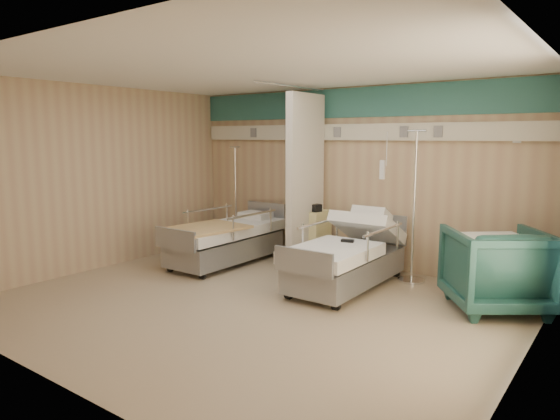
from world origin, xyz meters
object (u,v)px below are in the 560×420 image
object	(u,v)px
bed_left	(226,244)
bed_right	(347,264)
bedside_cabinet	(311,236)
iv_stand_left	(236,229)
iv_stand_right	(412,251)
visitor_armchair	(496,269)

from	to	relation	value
bed_left	bed_right	bearing A→B (deg)	0.00
bedside_cabinet	iv_stand_left	bearing A→B (deg)	-176.30
bed_left	iv_stand_right	size ratio (longest dim) A/B	1.02
bed_right	iv_stand_left	world-z (taller)	iv_stand_left
iv_stand_right	iv_stand_left	bearing A→B (deg)	179.70
visitor_armchair	iv_stand_right	bearing A→B (deg)	-59.65
bedside_cabinet	iv_stand_left	world-z (taller)	iv_stand_left
bed_left	visitor_armchair	xyz separation A→B (m)	(4.05, 0.24, 0.18)
bed_right	iv_stand_left	bearing A→B (deg)	163.36
bed_right	iv_stand_right	distance (m)	1.00
bed_left	iv_stand_left	world-z (taller)	iv_stand_left
bed_left	bedside_cabinet	size ratio (longest dim) A/B	2.54
bed_right	bedside_cabinet	world-z (taller)	bedside_cabinet
bed_right	iv_stand_left	size ratio (longest dim) A/B	1.16
visitor_armchair	iv_stand_left	distance (m)	4.57
bed_right	bedside_cabinet	xyz separation A→B (m)	(-1.15, 0.90, 0.11)
bed_left	iv_stand_right	distance (m)	2.93
bed_left	iv_stand_left	distance (m)	0.94
bed_left	visitor_armchair	world-z (taller)	visitor_armchair
bed_right	bedside_cabinet	size ratio (longest dim) A/B	2.54
bedside_cabinet	visitor_armchair	size ratio (longest dim) A/B	0.79
bed_left	iv_stand_right	xyz separation A→B (m)	(2.82, 0.78, 0.12)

